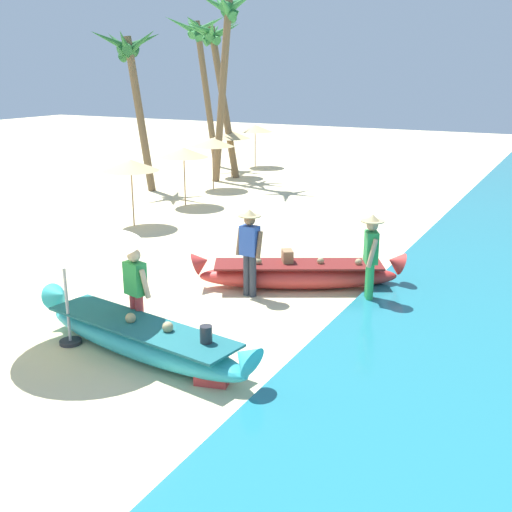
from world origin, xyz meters
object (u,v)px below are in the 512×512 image
person_vendor_assistant (371,253)px  patio_umbrella_large (61,234)px  palm_tree_far_behind (214,49)px  cooler_box (213,373)px  person_vendor_hatted (250,246)px  palm_tree_mid_cluster (131,61)px  boat_red_midground (298,274)px  person_tourist_customer (136,289)px  boat_cyan_foreground (141,339)px  palm_tree_tall_inland (200,47)px  palm_tree_leaning_seaward (226,35)px

person_vendor_assistant → patio_umbrella_large: bearing=-132.5°
palm_tree_far_behind → cooler_box: size_ratio=13.14×
person_vendor_assistant → cooler_box: 4.32m
person_vendor_hatted → cooler_box: size_ratio=3.67×
palm_tree_mid_cluster → boat_red_midground: bearing=-36.6°
boat_red_midground → person_vendor_assistant: (1.56, -0.16, 0.72)m
palm_tree_mid_cluster → palm_tree_far_behind: palm_tree_far_behind is taller
person_tourist_customer → cooler_box: size_ratio=3.27×
boat_cyan_foreground → palm_tree_mid_cluster: (-9.04, 11.41, 4.32)m
person_tourist_customer → palm_tree_tall_inland: size_ratio=0.23×
boat_red_midground → boat_cyan_foreground: bearing=-102.0°
person_vendor_assistant → boat_red_midground: bearing=174.2°
person_tourist_customer → person_vendor_assistant: 4.46m
patio_umbrella_large → palm_tree_tall_inland: 20.26m
boat_cyan_foreground → palm_tree_tall_inland: palm_tree_tall_inland is taller
boat_cyan_foreground → boat_red_midground: (0.86, 4.06, 0.00)m
boat_red_midground → palm_tree_tall_inland: 18.26m
person_vendor_hatted → person_tourist_customer: bearing=-104.1°
person_vendor_hatted → palm_tree_mid_cluster: 12.87m
palm_tree_tall_inland → cooler_box: 21.98m
palm_tree_mid_cluster → palm_tree_far_behind: 4.12m
person_tourist_customer → palm_tree_leaning_seaward: bearing=114.6°
person_tourist_customer → person_vendor_assistant: (2.90, 3.39, 0.13)m
person_tourist_customer → cooler_box: 2.18m
patio_umbrella_large → cooler_box: patio_umbrella_large is taller
person_vendor_assistant → palm_tree_leaning_seaward: bearing=131.6°
boat_cyan_foreground → palm_tree_far_behind: size_ratio=0.72×
boat_red_midground → palm_tree_far_behind: palm_tree_far_behind is taller
person_tourist_customer → palm_tree_far_behind: palm_tree_far_behind is taller
cooler_box → palm_tree_mid_cluster: bearing=118.3°
palm_tree_tall_inland → person_tourist_customer: bearing=-60.6°
person_tourist_customer → palm_tree_far_behind: 17.18m
boat_cyan_foreground → palm_tree_mid_cluster: palm_tree_mid_cluster is taller
patio_umbrella_large → palm_tree_leaning_seaward: bearing=110.7°
person_tourist_customer → person_vendor_assistant: size_ratio=0.89×
person_vendor_hatted → patio_umbrella_large: size_ratio=0.71×
palm_tree_tall_inland → palm_tree_leaning_seaward: bearing=-45.6°
patio_umbrella_large → person_tourist_customer: bearing=39.3°
palm_tree_mid_cluster → boat_cyan_foreground: bearing=-51.6°
boat_cyan_foreground → palm_tree_mid_cluster: size_ratio=0.78×
palm_tree_far_behind → palm_tree_tall_inland: bearing=132.8°
boat_red_midground → person_vendor_hatted: person_vendor_hatted is taller
person_vendor_hatted → palm_tree_mid_cluster: bearing=138.4°
palm_tree_leaning_seaward → palm_tree_far_behind: bearing=137.6°
palm_tree_far_behind → person_vendor_assistant: bearing=-47.7°
person_vendor_hatted → cooler_box: 3.74m
person_vendor_hatted → palm_tree_far_behind: (-8.20, 12.17, 4.09)m
palm_tree_mid_cluster → cooler_box: 16.28m
cooler_box → palm_tree_tall_inland: bearing=109.2°
person_vendor_hatted → boat_cyan_foreground: bearing=-93.6°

